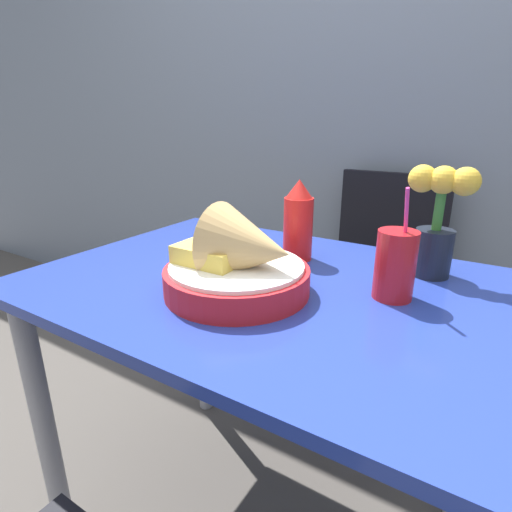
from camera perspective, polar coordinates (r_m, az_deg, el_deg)
wall_window at (r=1.72m, az=19.73°, el=25.37°), size 7.00×0.06×2.60m
dining_table at (r=0.93m, az=1.21°, el=-10.12°), size 1.01×0.73×0.74m
chair_far_window at (r=1.60m, az=17.35°, el=-2.29°), size 0.40×0.40×0.89m
food_basket at (r=0.78m, az=-2.08°, el=-1.19°), size 0.29×0.29×0.18m
ketchup_bottle at (r=0.98m, az=6.17°, el=4.89°), size 0.07×0.07×0.20m
drink_cup at (r=0.81m, az=19.23°, el=-1.50°), size 0.08×0.08×0.22m
flower_vase at (r=0.95m, az=24.51°, el=4.79°), size 0.14×0.08×0.24m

